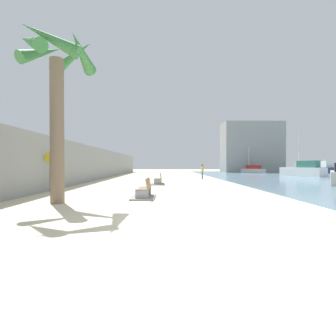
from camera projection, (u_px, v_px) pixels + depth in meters
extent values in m
plane|color=beige|center=(165.00, 181.00, 25.88)|extent=(120.00, 120.00, 0.00)
cube|color=gray|center=(90.00, 164.00, 25.75)|extent=(0.80, 64.00, 3.41)
cylinder|color=#7A6651|center=(57.00, 131.00, 10.73)|extent=(0.57, 0.57, 6.05)
cone|color=#387A3D|center=(82.00, 53.00, 10.67)|extent=(0.62, 2.32, 1.19)
cone|color=#387A3D|center=(72.00, 58.00, 11.62)|extent=(2.30, 1.20, 1.56)
cone|color=#387A3D|center=(41.00, 53.00, 11.13)|extent=(1.55, 2.23, 1.58)
cone|color=#387A3D|center=(30.00, 41.00, 9.94)|extent=(2.02, 1.98, 1.44)
cone|color=#387A3D|center=(50.00, 38.00, 9.68)|extent=(2.33, 0.95, 1.43)
cube|color=gray|center=(142.00, 195.00, 11.74)|extent=(0.61, 0.22, 0.50)
cube|color=gray|center=(145.00, 191.00, 13.14)|extent=(0.61, 0.22, 0.50)
cube|color=#997047|center=(144.00, 189.00, 12.44)|extent=(0.54, 1.61, 0.06)
cube|color=#997047|center=(148.00, 183.00, 12.43)|extent=(0.20, 1.60, 0.50)
cube|color=gray|center=(144.00, 197.00, 12.45)|extent=(1.15, 2.13, 0.08)
cube|color=gray|center=(158.00, 182.00, 20.22)|extent=(0.60, 0.20, 0.50)
cube|color=gray|center=(158.00, 181.00, 21.62)|extent=(0.60, 0.20, 0.50)
cube|color=#997047|center=(158.00, 179.00, 20.92)|extent=(0.51, 1.60, 0.06)
cube|color=#997047|center=(161.00, 176.00, 20.92)|extent=(0.17, 1.60, 0.50)
cube|color=gray|center=(158.00, 184.00, 20.92)|extent=(1.11, 2.10, 0.08)
cylinder|color=teal|center=(203.00, 176.00, 27.99)|extent=(0.12, 0.12, 0.83)
cylinder|color=teal|center=(202.00, 176.00, 28.11)|extent=(0.12, 0.12, 0.83)
cube|color=gold|center=(202.00, 169.00, 28.04)|extent=(0.24, 0.35, 0.59)
sphere|color=brown|center=(202.00, 165.00, 28.03)|extent=(0.22, 0.22, 0.22)
cylinder|color=gold|center=(203.00, 169.00, 27.83)|extent=(0.09, 0.09, 0.53)
cylinder|color=gold|center=(202.00, 169.00, 28.25)|extent=(0.09, 0.09, 0.53)
cube|color=navy|center=(325.00, 170.00, 49.56)|extent=(2.81, 6.00, 1.05)
cube|color=white|center=(327.00, 164.00, 48.70)|extent=(1.69, 2.72, 1.21)
cylinder|color=silver|center=(324.00, 155.00, 49.81)|extent=(0.12, 0.12, 4.72)
cube|color=#337060|center=(300.00, 172.00, 41.49)|extent=(3.59, 5.50, 0.79)
cube|color=beige|center=(304.00, 166.00, 40.75)|extent=(2.15, 2.59, 1.12)
cylinder|color=silver|center=(299.00, 150.00, 41.68)|extent=(0.12, 0.12, 6.38)
cube|color=white|center=(302.00, 172.00, 34.86)|extent=(3.68, 6.48, 1.19)
cube|color=#337060|center=(308.00, 164.00, 33.96)|extent=(1.97, 2.99, 0.91)
cube|color=white|center=(250.00, 171.00, 50.30)|extent=(4.61, 6.22, 0.76)
cube|color=red|center=(253.00, 167.00, 49.50)|extent=(2.50, 2.99, 0.66)
cylinder|color=silver|center=(249.00, 158.00, 50.52)|extent=(0.12, 0.12, 4.31)
cylinder|color=slate|center=(50.00, 172.00, 15.09)|extent=(0.08, 0.08, 2.34)
cube|color=yellow|center=(50.00, 158.00, 15.07)|extent=(0.85, 0.03, 0.85)
cube|color=gray|center=(251.00, 148.00, 54.07)|extent=(12.00, 6.00, 10.38)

